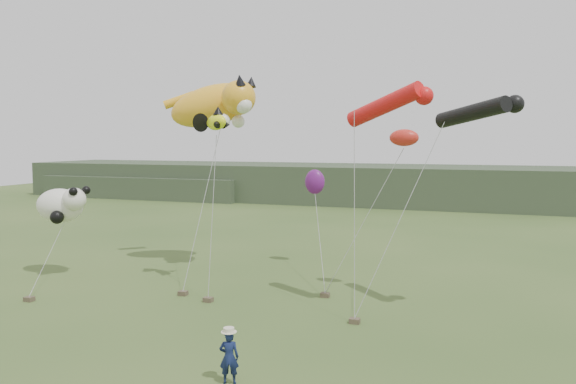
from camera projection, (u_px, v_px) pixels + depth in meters
The scene contains 9 objects.
ground at pixel (214, 351), 17.88m from camera, with size 120.00×120.00×0.00m, color #385123.
headland at pixel (378, 185), 60.66m from camera, with size 90.00×13.00×4.00m.
festival_attendant at pixel (229, 357), 15.43m from camera, with size 0.54×0.36×1.49m, color #121C45.
sandbag_anchors at pixel (217, 301), 23.13m from camera, with size 13.83×5.05×0.19m.
cat_kite at pixel (218, 104), 28.62m from camera, with size 6.03×3.62×3.13m.
fish_kite at pixel (209, 122), 25.05m from camera, with size 2.34×1.54×1.12m.
tube_kites at pixel (433, 107), 20.89m from camera, with size 6.56×3.34×1.63m.
panda_kite at pixel (62, 205), 27.56m from camera, with size 2.95×1.91×1.84m.
misc_kites at pixel (344, 167), 27.39m from camera, with size 6.43×5.20×3.32m.
Camera 1 is at (8.06, -15.53, 6.68)m, focal length 35.00 mm.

